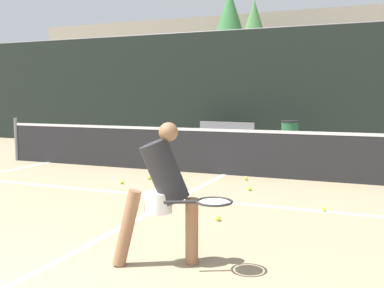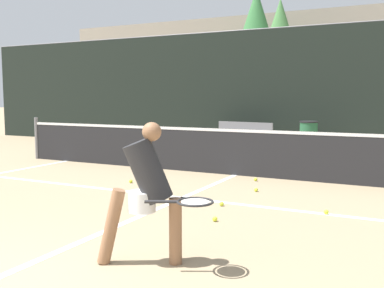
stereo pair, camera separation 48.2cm
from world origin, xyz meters
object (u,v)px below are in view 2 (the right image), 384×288
at_px(parked_car, 261,124).
at_px(player_practicing, 147,188).
at_px(courtside_bench, 243,135).
at_px(trash_bin, 308,139).

bearing_deg(parked_car, player_practicing, -76.82).
bearing_deg(player_practicing, courtside_bench, 78.21).
xyz_separation_m(player_practicing, trash_bin, (-0.32, 8.60, -0.27)).
bearing_deg(trash_bin, parked_car, 123.83).
height_order(courtside_bench, trash_bin, trash_bin).
xyz_separation_m(courtside_bench, trash_bin, (1.92, -0.16, 0.00)).
bearing_deg(trash_bin, player_practicing, -87.85).
xyz_separation_m(player_practicing, parked_car, (-2.92, 12.47, -0.17)).
xyz_separation_m(trash_bin, parked_car, (-2.60, 3.88, 0.10)).
bearing_deg(player_practicing, trash_bin, 65.99).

